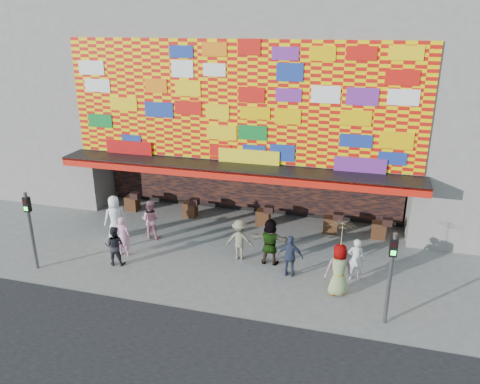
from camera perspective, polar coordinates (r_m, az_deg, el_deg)
The scene contains 15 objects.
ground at distance 17.46m, azimuth -3.87°, elevation -9.59°, with size 90.00×90.00×0.00m, color slate.
shop_building at distance 23.27m, azimuth 2.61°, elevation 11.70°, with size 15.20×9.40×10.00m.
neighbor_left at distance 28.86m, azimuth -24.22°, elevation 13.19°, with size 11.00×8.00×12.00m, color gray.
signal_left at distance 18.40m, azimuth -24.23°, elevation -3.39°, with size 0.22×0.20×3.00m.
signal_right at distance 14.48m, azimuth 17.93°, elevation -8.89°, with size 0.22×0.20×3.00m.
ped_a at distance 20.27m, azimuth -14.99°, elevation -2.98°, with size 0.91×0.59×1.85m, color white.
ped_b at distance 18.74m, azimuth -14.10°, elevation -5.24°, with size 0.59×0.39×1.61m, color #F49EC0.
ped_c at distance 18.16m, azimuth -15.08°, elevation -6.34°, with size 0.74×0.58×1.53m, color #232328.
ped_d at distance 17.91m, azimuth -0.05°, elevation -5.84°, with size 1.04×0.60×1.60m, color #7A7759.
ped_e at distance 16.86m, azimuth 6.16°, elevation -7.80°, with size 0.92×0.38×1.57m, color #2E3852.
ped_f at distance 17.58m, azimuth 3.69°, elevation -6.07°, with size 1.66×0.53×1.79m, color gray.
ped_g at distance 15.99m, azimuth 11.96°, elevation -9.27°, with size 0.89×0.58×1.83m, color gray.
ped_h at distance 17.01m, azimuth 13.92°, elevation -8.01°, with size 0.58×0.38×1.58m, color silver.
ped_i at distance 19.96m, azimuth -10.82°, elevation -3.31°, with size 0.80×0.63×1.65m, color pink.
parasol at distance 15.42m, azimuth 12.29°, elevation -5.21°, with size 1.16×1.18×1.88m.
Camera 1 is at (5.19, -14.25, 8.66)m, focal length 35.00 mm.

